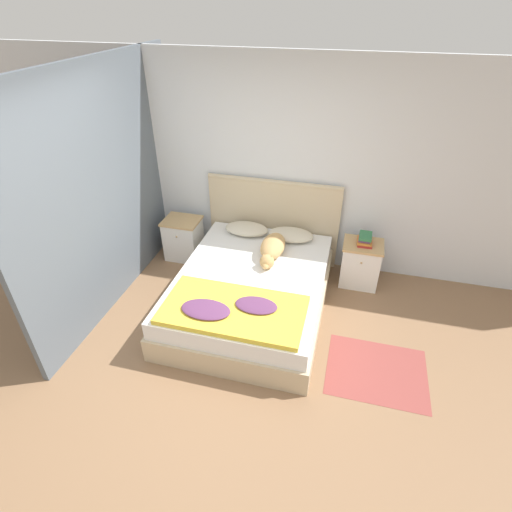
% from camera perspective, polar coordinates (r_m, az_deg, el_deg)
% --- Properties ---
extents(ground_plane, '(16.00, 16.00, 0.00)m').
position_cam_1_polar(ground_plane, '(4.01, -6.18, -15.99)').
color(ground_plane, '#896647').
extents(wall_back, '(9.00, 0.06, 2.55)m').
position_cam_1_polar(wall_back, '(4.96, 1.49, 12.81)').
color(wall_back, silver).
rests_on(wall_back, ground_plane).
extents(wall_side_left, '(0.06, 3.10, 2.55)m').
position_cam_1_polar(wall_side_left, '(4.62, -20.20, 9.07)').
color(wall_side_left, slate).
rests_on(wall_side_left, ground_plane).
extents(bed, '(1.61, 2.10, 0.47)m').
position_cam_1_polar(bed, '(4.49, -0.68, -5.06)').
color(bed, '#C6B28E').
rests_on(bed, ground_plane).
extents(headboard, '(1.69, 0.06, 1.13)m').
position_cam_1_polar(headboard, '(5.16, 2.44, 5.25)').
color(headboard, '#C6B28E').
rests_on(headboard, ground_plane).
extents(nightstand_left, '(0.47, 0.40, 0.56)m').
position_cam_1_polar(nightstand_left, '(5.42, -10.32, 2.49)').
color(nightstand_left, white).
rests_on(nightstand_left, ground_plane).
extents(nightstand_right, '(0.47, 0.40, 0.56)m').
position_cam_1_polar(nightstand_right, '(5.00, 14.68, -1.04)').
color(nightstand_right, white).
rests_on(nightstand_right, ground_plane).
extents(pillow_left, '(0.55, 0.33, 0.12)m').
position_cam_1_polar(pillow_left, '(5.04, -1.34, 3.90)').
color(pillow_left, beige).
rests_on(pillow_left, bed).
extents(pillow_right, '(0.55, 0.33, 0.12)m').
position_cam_1_polar(pillow_right, '(4.94, 5.04, 3.05)').
color(pillow_right, beige).
rests_on(pillow_right, bed).
extents(quilt, '(1.37, 0.72, 0.10)m').
position_cam_1_polar(quilt, '(3.84, -3.41, -7.63)').
color(quilt, yellow).
rests_on(quilt, bed).
extents(dog, '(0.27, 0.75, 0.21)m').
position_cam_1_polar(dog, '(4.60, 2.34, 1.14)').
color(dog, tan).
rests_on(dog, bed).
extents(book_stack, '(0.18, 0.23, 0.11)m').
position_cam_1_polar(book_stack, '(4.84, 15.29, 2.31)').
color(book_stack, '#AD2D28').
rests_on(book_stack, nightstand_right).
extents(rug, '(0.94, 0.77, 0.00)m').
position_cam_1_polar(rug, '(4.15, 16.83, -15.48)').
color(rug, '#93423D').
rests_on(rug, ground_plane).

